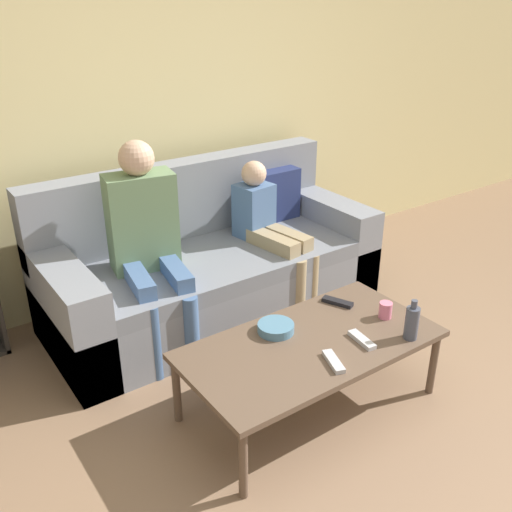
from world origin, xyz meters
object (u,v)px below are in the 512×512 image
object	(u,v)px
couch	(211,267)
bottle	(412,322)
tv_remote_1	(334,362)
snack_bowl	(276,328)
person_adult	(146,232)
person_child	(270,228)
tv_remote_0	(338,302)
cup_near	(385,310)
tv_remote_2	(362,340)
coffee_table	(311,347)

from	to	relation	value
couch	bottle	distance (m)	1.42
tv_remote_1	snack_bowl	world-z (taller)	snack_bowl
person_adult	bottle	world-z (taller)	person_adult
person_child	tv_remote_1	xyz separation A→B (m)	(-0.50, -1.17, -0.15)
person_adult	tv_remote_0	world-z (taller)	person_adult
cup_near	tv_remote_2	size ratio (longest dim) A/B	0.49
person_child	tv_remote_2	bearing A→B (deg)	-111.84
person_child	snack_bowl	world-z (taller)	person_child
coffee_table	bottle	size ratio (longest dim) A/B	6.02
tv_remote_0	tv_remote_2	distance (m)	0.38
bottle	cup_near	bearing A→B (deg)	77.85
person_adult	cup_near	distance (m)	1.38
couch	bottle	bearing A→B (deg)	-77.30
tv_remote_0	person_adult	bearing A→B (deg)	106.66
tv_remote_0	tv_remote_1	xyz separation A→B (m)	(-0.39, -0.40, 0.00)
coffee_table	tv_remote_1	xyz separation A→B (m)	(-0.03, -0.20, 0.04)
tv_remote_0	bottle	bearing A→B (deg)	-106.09
tv_remote_1	tv_remote_2	size ratio (longest dim) A/B	1.01
bottle	couch	bearing A→B (deg)	102.70
cup_near	tv_remote_1	bearing A→B (deg)	-163.25
tv_remote_1	snack_bowl	bearing A→B (deg)	117.96
coffee_table	person_adult	bearing A→B (deg)	109.03
person_adult	cup_near	size ratio (longest dim) A/B	14.03
person_child	coffee_table	bearing A→B (deg)	-124.09
couch	tv_remote_1	size ratio (longest dim) A/B	12.01
tv_remote_0	snack_bowl	size ratio (longest dim) A/B	0.95
coffee_table	person_child	bearing A→B (deg)	64.30
couch	coffee_table	bearing A→B (deg)	-95.55
couch	person_child	distance (m)	0.46
cup_near	snack_bowl	distance (m)	0.59
cup_near	snack_bowl	size ratio (longest dim) A/B	0.47
tv_remote_2	bottle	world-z (taller)	bottle
tv_remote_2	snack_bowl	xyz separation A→B (m)	(-0.29, 0.31, 0.01)
couch	tv_remote_2	size ratio (longest dim) A/B	12.11
cup_near	tv_remote_0	distance (m)	0.27
coffee_table	tv_remote_2	bearing A→B (deg)	-35.15
person_adult	cup_near	xyz separation A→B (m)	(0.82, -1.08, -0.27)
couch	snack_bowl	distance (m)	0.97
person_adult	person_child	xyz separation A→B (m)	(0.83, -0.06, -0.15)
cup_near	tv_remote_1	xyz separation A→B (m)	(-0.50, -0.15, -0.03)
tv_remote_1	bottle	bearing A→B (deg)	12.07
snack_bowl	tv_remote_2	bearing A→B (deg)	-47.43
person_child	tv_remote_2	xyz separation A→B (m)	(-0.27, -1.12, -0.15)
bottle	tv_remote_1	bearing A→B (deg)	172.57
cup_near	snack_bowl	bearing A→B (deg)	158.36
tv_remote_1	cup_near	bearing A→B (deg)	36.25
person_adult	person_child	bearing A→B (deg)	5.46
coffee_table	person_adult	world-z (taller)	person_adult
couch	coffee_table	world-z (taller)	couch
bottle	person_adult	bearing A→B (deg)	121.03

